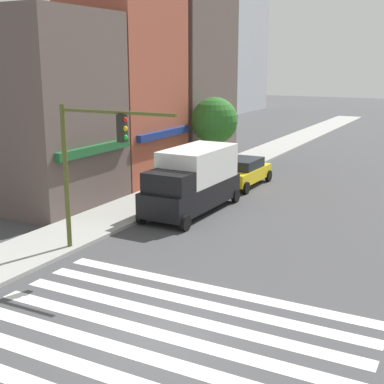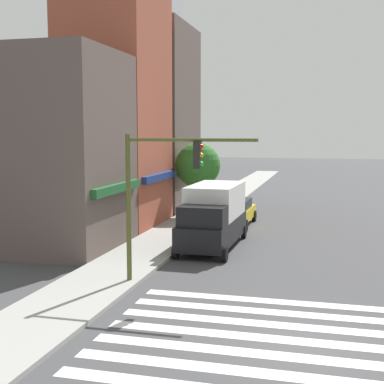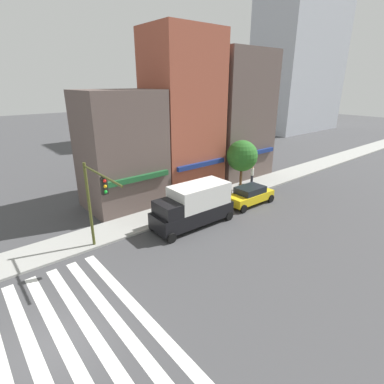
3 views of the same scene
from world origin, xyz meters
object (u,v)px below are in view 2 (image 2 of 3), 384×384
Objects in this scene: sedan_yellow at (235,212)px; street_tree at (198,165)px; box_truck_black at (213,215)px; pedestrian_white_shirt at (199,198)px; traffic_signal at (159,182)px.

sedan_yellow is 0.93× the size of street_tree.
pedestrian_white_shirt is (10.53, 3.30, -0.51)m from box_truck_black.
street_tree is (-2.30, -0.50, 2.37)m from pedestrian_white_shirt.
box_truck_black is 11.04m from pedestrian_white_shirt.
street_tree reaches higher than sedan_yellow.
street_tree is at bearing 19.85° from box_truck_black.
box_truck_black is at bearing -161.21° from street_tree.
street_tree reaches higher than box_truck_black.
box_truck_black is at bearing -4.34° from traffic_signal.
box_truck_black is 1.31× the size of street_tree.
traffic_signal reaches higher than pedestrian_white_shirt.
traffic_signal is 15.30m from street_tree.
street_tree is at bearing 55.81° from sedan_yellow.
box_truck_black reaches higher than sedan_yellow.
box_truck_black reaches higher than pedestrian_white_shirt.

